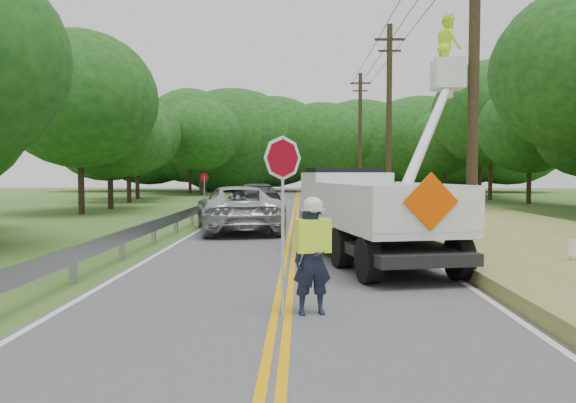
{
  "coord_description": "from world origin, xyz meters",
  "views": [
    {
      "loc": [
        0.29,
        -6.8,
        2.17
      ],
      "look_at": [
        0.0,
        6.0,
        1.5
      ],
      "focal_mm": 35.56,
      "sensor_mm": 36.0,
      "label": 1
    }
  ],
  "objects": [
    {
      "name": "ground",
      "position": [
        0.0,
        0.0,
        0.0
      ],
      "size": [
        140.0,
        140.0,
        0.0
      ],
      "primitive_type": "plane",
      "color": "#2C541F",
      "rests_on": "ground"
    },
    {
      "name": "road",
      "position": [
        0.0,
        14.0,
        0.01
      ],
      "size": [
        7.2,
        96.0,
        0.03
      ],
      "color": "#4E4E50",
      "rests_on": "ground"
    },
    {
      "name": "guardrail",
      "position": [
        -4.02,
        14.91,
        0.55
      ],
      "size": [
        0.18,
        48.0,
        0.77
      ],
      "color": "#92949A",
      "rests_on": "ground"
    },
    {
      "name": "utility_poles",
      "position": [
        5.0,
        17.02,
        5.27
      ],
      "size": [
        1.6,
        43.3,
        10.0
      ],
      "color": "black",
      "rests_on": "ground"
    },
    {
      "name": "tall_grass_verge",
      "position": [
        7.1,
        14.0,
        0.15
      ],
      "size": [
        7.0,
        96.0,
        0.3
      ],
      "primitive_type": "cube",
      "color": "olive",
      "rests_on": "ground"
    },
    {
      "name": "treeline_left",
      "position": [
        -10.52,
        29.36,
        5.45
      ],
      "size": [
        11.05,
        56.04,
        10.36
      ],
      "color": "#332319",
      "rests_on": "ground"
    },
    {
      "name": "treeline_right",
      "position": [
        15.52,
        26.06,
        6.08
      ],
      "size": [
        10.84,
        52.14,
        11.64
      ],
      "color": "#332319",
      "rests_on": "ground"
    },
    {
      "name": "treeline_horizon",
      "position": [
        0.45,
        56.35,
        5.5
      ],
      "size": [
        55.23,
        13.41,
        11.73
      ],
      "color": "#0F4014",
      "rests_on": "ground"
    },
    {
      "name": "flagger",
      "position": [
        0.45,
        1.71,
        0.98
      ],
      "size": [
        1.06,
        0.54,
        2.68
      ],
      "color": "#191E33",
      "rests_on": "road"
    },
    {
      "name": "bucket_truck",
      "position": [
        2.03,
        7.67,
        1.49
      ],
      "size": [
        4.41,
        6.76,
        6.4
      ],
      "color": "black",
      "rests_on": "road"
    },
    {
      "name": "suv_silver",
      "position": [
        -2.01,
        13.72,
        0.84
      ],
      "size": [
        3.9,
        6.34,
        1.64
      ],
      "primitive_type": "imported",
      "rotation": [
        0.0,
        0.0,
        3.35
      ],
      "color": "#B5B8BD",
      "rests_on": "road"
    },
    {
      "name": "suv_darkgrey",
      "position": [
        -2.11,
        22.41,
        0.8
      ],
      "size": [
        3.46,
        5.73,
        1.55
      ],
      "primitive_type": "imported",
      "rotation": [
        0.0,
        0.0,
        3.4
      ],
      "color": "#363A3D",
      "rests_on": "road"
    },
    {
      "name": "stop_sign_permanent",
      "position": [
        -4.43,
        20.94,
        1.36
      ],
      "size": [
        0.38,
        0.28,
        2.11
      ],
      "color": "#92949A",
      "rests_on": "ground"
    }
  ]
}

